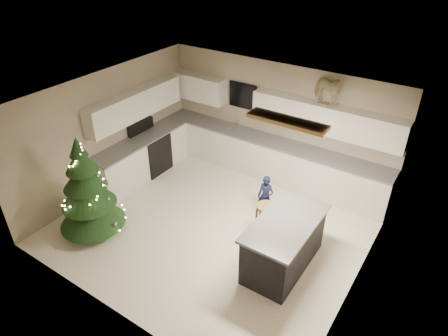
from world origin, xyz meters
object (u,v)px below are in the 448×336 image
(christmas_tree, at_px, (88,195))
(rocking_horse, at_px, (327,89))
(toddler, at_px, (266,197))
(bar_stool, at_px, (266,213))
(island, at_px, (284,243))

(christmas_tree, bearing_deg, rocking_horse, 51.60)
(christmas_tree, relative_size, toddler, 2.22)
(toddler, height_order, rocking_horse, rocking_horse)
(bar_stool, height_order, toddler, toddler)
(christmas_tree, relative_size, rocking_horse, 2.64)
(rocking_horse, bearing_deg, christmas_tree, 160.67)
(rocking_horse, bearing_deg, island, -149.95)
(island, height_order, christmas_tree, christmas_tree)
(island, xyz_separation_m, rocking_horse, (-0.49, 2.52, 1.84))
(bar_stool, distance_m, christmas_tree, 3.29)
(island, xyz_separation_m, toddler, (-0.92, 1.04, -0.03))
(island, relative_size, toddler, 1.88)
(christmas_tree, distance_m, toddler, 3.38)
(bar_stool, relative_size, toddler, 0.77)
(toddler, bearing_deg, christmas_tree, -141.66)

